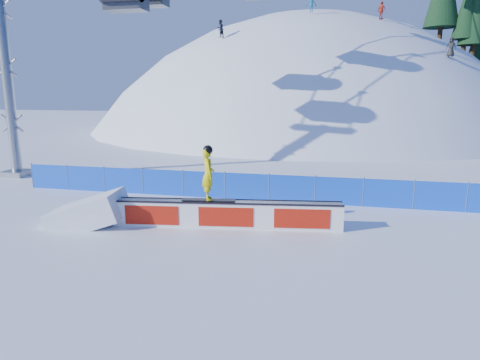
# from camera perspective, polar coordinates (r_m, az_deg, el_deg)

# --- Properties ---
(ground) EXTENTS (160.00, 160.00, 0.00)m
(ground) POSITION_cam_1_polar(r_m,az_deg,el_deg) (14.97, -2.69, -6.86)
(ground) COLOR white
(ground) RESTS_ON ground
(snow_hill) EXTENTS (64.00, 64.00, 64.00)m
(snow_hill) POSITION_cam_1_polar(r_m,az_deg,el_deg) (60.26, 8.39, -10.50)
(snow_hill) COLOR white
(snow_hill) RESTS_ON ground
(safety_fence) EXTENTS (22.05, 0.05, 1.30)m
(safety_fence) POSITION_cam_1_polar(r_m,az_deg,el_deg) (19.02, 0.91, -0.90)
(safety_fence) COLOR blue
(safety_fence) RESTS_ON ground
(rail_box) EXTENTS (8.15, 1.73, 0.98)m
(rail_box) POSITION_cam_1_polar(r_m,az_deg,el_deg) (15.27, -1.79, -4.58)
(rail_box) COLOR white
(rail_box) RESTS_ON ground
(snow_ramp) EXTENTS (3.00, 2.12, 1.74)m
(snow_ramp) POSITION_cam_1_polar(r_m,az_deg,el_deg) (16.74, -19.47, -5.51)
(snow_ramp) COLOR white
(snow_ramp) RESTS_ON ground
(snowboarder) EXTENTS (1.92, 0.79, 1.97)m
(snowboarder) POSITION_cam_1_polar(r_m,az_deg,el_deg) (15.00, -4.26, 0.86)
(snowboarder) COLOR black
(snowboarder) RESTS_ON rail_box
(distant_skiers) EXTENTS (21.69, 5.29, 6.45)m
(distant_skiers) POSITION_cam_1_polar(r_m,az_deg,el_deg) (44.50, 11.83, 20.16)
(distant_skiers) COLOR black
(distant_skiers) RESTS_ON ground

